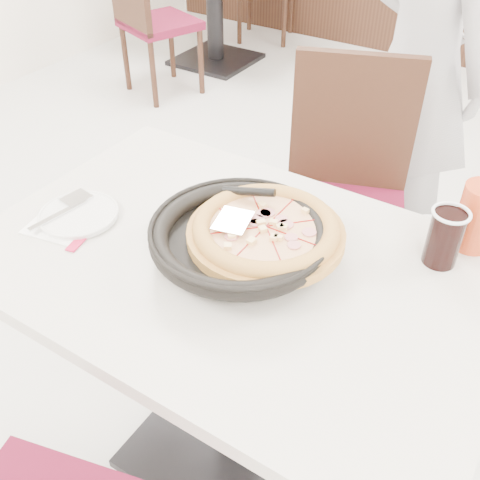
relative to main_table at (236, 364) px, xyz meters
The scene contains 15 objects.
floor 0.40m from the main_table, 14.85° to the left, with size 7.00×7.00×0.00m, color #B8B8B4.
main_table is the anchor object (origin of this frame).
chair_far 0.69m from the main_table, 90.94° to the left, with size 0.42×0.42×0.95m, color black, non-canonical shape.
trivet 0.40m from the main_table, 66.77° to the left, with size 0.13×0.13×0.04m, color black.
pizza_pan 0.42m from the main_table, 55.32° to the left, with size 0.36×0.36×0.01m, color black.
pizza 0.44m from the main_table, 43.83° to the left, with size 0.36×0.36×0.02m, color #BE893F.
pizza_server 0.47m from the main_table, 133.91° to the left, with size 0.07×0.09×0.00m, color silver.
napkin 0.58m from the main_table, 165.80° to the right, with size 0.17×0.17×0.00m, color white.
side_plate 0.57m from the main_table, 169.26° to the right, with size 0.20×0.20×0.01m, color silver.
fork 0.61m from the main_table, 165.77° to the right, with size 0.02×0.17×0.00m, color silver.
cola_glass 0.64m from the main_table, 31.53° to the left, with size 0.08×0.08×0.13m, color black.
red_cup 0.72m from the main_table, 38.09° to the left, with size 0.09×0.09×0.16m, color #B93D1C.
diner_person 1.29m from the main_table, 89.55° to the left, with size 0.58×0.38×1.60m, color #B5B4B9.
bg_table_left 3.21m from the main_table, 125.75° to the left, with size 1.20×0.80×0.75m, color beige, non-canonical shape.
bg_chair_left_near 2.71m from the main_table, 133.30° to the left, with size 0.42×0.42×0.95m, color black, non-canonical shape.
Camera 1 is at (0.42, -0.85, 1.58)m, focal length 42.00 mm.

